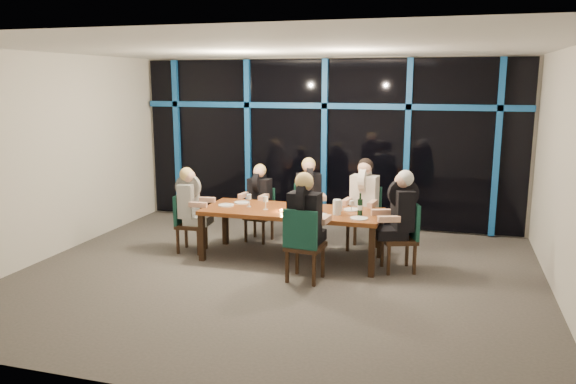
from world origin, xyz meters
name	(u,v)px	position (x,y,z in m)	size (l,w,h in m)	color
room	(275,126)	(0.00, 0.00, 2.02)	(7.04, 7.00, 3.02)	#55504B
window_wall	(326,140)	(0.01, 2.93, 1.55)	(6.86, 0.43, 2.94)	black
dining_table	(292,214)	(0.00, 0.80, 0.68)	(2.60, 1.00, 0.75)	brown
chair_far_left	(261,211)	(-0.77, 1.64, 0.48)	(0.45, 0.45, 0.87)	#301C10
chair_far_mid	(308,209)	(-0.02, 1.82, 0.53)	(0.57, 0.57, 0.94)	#301C10
chair_far_right	(365,214)	(0.94, 1.65, 0.55)	(0.52, 0.52, 0.98)	#301C10
chair_end_left	(187,220)	(-1.66, 0.72, 0.50)	(0.44, 0.44, 0.89)	#301C10
chair_end_right	(405,233)	(1.63, 0.76, 0.54)	(0.58, 0.58, 0.96)	#301C10
chair_near_mid	(303,241)	(0.41, -0.09, 0.55)	(0.50, 0.50, 0.99)	#301C10
diner_far_left	(259,191)	(-0.78, 1.57, 0.83)	(0.46, 0.57, 0.84)	black
diner_far_mid	(309,188)	(0.01, 1.74, 0.90)	(0.58, 0.65, 0.92)	black
diner_far_right	(364,191)	(0.93, 1.57, 0.93)	(0.52, 0.64, 0.95)	silver
diner_end_left	(191,197)	(-1.58, 0.73, 0.86)	(0.57, 0.46, 0.87)	black
diner_end_right	(400,206)	(1.56, 0.73, 0.92)	(0.66, 0.59, 0.94)	black
diner_near_mid	(306,210)	(0.42, -0.01, 0.95)	(0.52, 0.64, 0.97)	black
plate_far_left	(242,203)	(-0.86, 1.01, 0.76)	(0.24, 0.24, 0.01)	white
plate_far_mid	(314,204)	(0.22, 1.22, 0.76)	(0.24, 0.24, 0.01)	white
plate_far_right	(352,210)	(0.84, 1.01, 0.76)	(0.24, 0.24, 0.01)	white
plate_end_left	(226,205)	(-1.02, 0.77, 0.76)	(0.24, 0.24, 0.01)	white
plate_end_right	(359,218)	(1.03, 0.53, 0.76)	(0.24, 0.24, 0.01)	white
plate_near_mid	(319,215)	(0.47, 0.55, 0.76)	(0.24, 0.24, 0.01)	white
wine_bottle	(360,207)	(1.01, 0.71, 0.87)	(0.07, 0.07, 0.32)	black
water_pitcher	(337,207)	(0.69, 0.68, 0.86)	(0.13, 0.12, 0.21)	white
tea_light	(282,211)	(-0.11, 0.64, 0.76)	(0.05, 0.05, 0.03)	#F19548
wine_glass_a	(266,200)	(-0.37, 0.70, 0.89)	(0.08, 0.08, 0.20)	silver
wine_glass_b	(296,201)	(0.05, 0.88, 0.87)	(0.06, 0.06, 0.16)	silver
wine_glass_c	(316,203)	(0.37, 0.78, 0.88)	(0.07, 0.07, 0.18)	silver
wine_glass_d	(249,198)	(-0.67, 0.80, 0.89)	(0.07, 0.07, 0.19)	silver
wine_glass_e	(352,204)	(0.85, 0.94, 0.86)	(0.06, 0.06, 0.16)	silver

